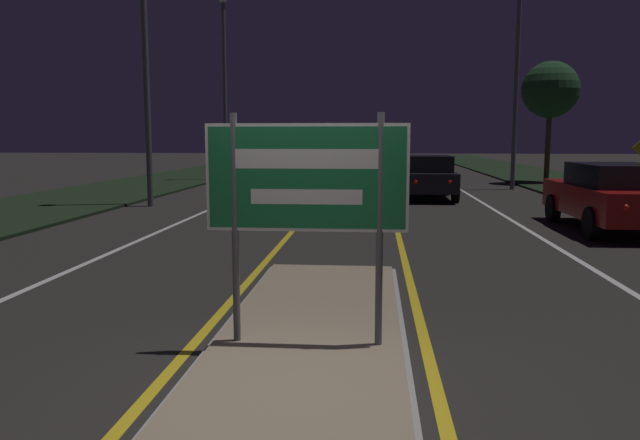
{
  "coord_description": "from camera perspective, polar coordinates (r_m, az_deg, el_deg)",
  "views": [
    {
      "loc": [
        0.64,
        -4.94,
        2.12
      ],
      "look_at": [
        0.0,
        2.5,
        1.13
      ],
      "focal_mm": 35.0,
      "sensor_mm": 36.0,
      "label": 1
    }
  ],
  "objects": [
    {
      "name": "streetlight_left_far",
      "position": [
        31.24,
        -8.73,
        13.58
      ],
      "size": [
        0.46,
        0.46,
        8.94
      ],
      "color": "#56565B",
      "rests_on": "ground_plane"
    },
    {
      "name": "streetlight_right_near",
      "position": [
        27.19,
        17.71,
        16.66
      ],
      "size": [
        0.49,
        0.49,
        10.74
      ],
      "color": "#56565B",
      "rests_on": "ground_plane"
    },
    {
      "name": "lane_line_white_right",
      "position": [
        30.23,
        11.7,
        3.37
      ],
      "size": [
        0.12,
        70.0,
        0.01
      ],
      "color": "silver",
      "rests_on": "ground_plane"
    },
    {
      "name": "highway_sign",
      "position": [
        5.99,
        -1.24,
        3.06
      ],
      "size": [
        1.96,
        0.07,
        2.25
      ],
      "color": "#56565B",
      "rests_on": "median_island"
    },
    {
      "name": "median_island",
      "position": [
        6.33,
        -1.19,
        -11.61
      ],
      "size": [
        2.01,
        7.66,
        0.1
      ],
      "color": "#999993",
      "rests_on": "ground_plane"
    },
    {
      "name": "centre_line_yellow_left",
      "position": [
        30.07,
        1.43,
        3.51
      ],
      "size": [
        0.12,
        70.0,
        0.01
      ],
      "color": "gold",
      "rests_on": "ground_plane"
    },
    {
      "name": "ground_plane",
      "position": [
        5.42,
        -2.36,
        -15.47
      ],
      "size": [
        160.0,
        160.0,
        0.0
      ],
      "primitive_type": "plane",
      "color": "#282623"
    },
    {
      "name": "edge_line_white_left",
      "position": [
        31.03,
        -9.74,
        3.53
      ],
      "size": [
        0.1,
        70.0,
        0.01
      ],
      "color": "silver",
      "rests_on": "ground_plane"
    },
    {
      "name": "lane_line_white_left",
      "position": [
        30.41,
        -4.25,
        3.53
      ],
      "size": [
        0.12,
        70.0,
        0.01
      ],
      "color": "silver",
      "rests_on": "ground_plane"
    },
    {
      "name": "roadside_palm_right",
      "position": [
        30.77,
        20.32,
        11.07
      ],
      "size": [
        2.56,
        2.56,
        5.48
      ],
      "color": "#4C3823",
      "rests_on": "verge_right"
    },
    {
      "name": "streetlight_left_near",
      "position": [
        20.38,
        -15.82,
        18.39
      ],
      "size": [
        0.49,
        0.49,
        9.76
      ],
      "color": "#56565B",
      "rests_on": "ground_plane"
    },
    {
      "name": "centre_line_yellow_right",
      "position": [
        30.02,
        5.98,
        3.46
      ],
      "size": [
        0.12,
        70.0,
        0.01
      ],
      "color": "gold",
      "rests_on": "ground_plane"
    },
    {
      "name": "car_receding_1",
      "position": [
        22.09,
        9.78,
        3.98
      ],
      "size": [
        1.86,
        4.39,
        1.51
      ],
      "color": "black",
      "rests_on": "ground_plane"
    },
    {
      "name": "car_receding_0",
      "position": [
        15.66,
        25.24,
        2.06
      ],
      "size": [
        2.02,
        4.66,
        1.54
      ],
      "color": "maroon",
      "rests_on": "ground_plane"
    },
    {
      "name": "verge_left",
      "position": [
        27.01,
        -17.16,
        2.79
      ],
      "size": [
        5.0,
        100.0,
        0.08
      ],
      "color": "black",
      "rests_on": "ground_plane"
    },
    {
      "name": "edge_line_white_right",
      "position": [
        30.73,
        17.27,
        3.26
      ],
      "size": [
        0.1,
        70.0,
        0.01
      ],
      "color": "silver",
      "rests_on": "ground_plane"
    },
    {
      "name": "verge_right",
      "position": [
        26.55,
        24.43,
        2.38
      ],
      "size": [
        5.0,
        100.0,
        0.08
      ],
      "color": "black",
      "rests_on": "ground_plane"
    },
    {
      "name": "car_approaching_0",
      "position": [
        19.41,
        -4.34,
        3.51
      ],
      "size": [
        1.9,
        4.47,
        1.4
      ],
      "color": "maroon",
      "rests_on": "ground_plane"
    }
  ]
}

